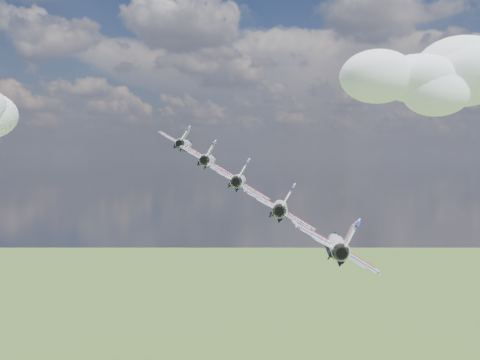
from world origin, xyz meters
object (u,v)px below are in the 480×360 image
at_px(jet_0, 186,144).
at_px(jet_3, 280,206).
at_px(jet_4, 336,243).
at_px(jet_1, 210,160).
at_px(jet_2, 240,180).

bearing_deg(jet_0, jet_3, -62.92).
bearing_deg(jet_4, jet_1, 117.08).
height_order(jet_0, jet_3, jet_0).
relative_size(jet_0, jet_3, 1.00).
relative_size(jet_0, jet_1, 1.00).
xyz_separation_m(jet_0, jet_4, (37.23, -34.28, -10.92)).
bearing_deg(jet_2, jet_0, 117.08).
relative_size(jet_0, jet_4, 1.00).
bearing_deg(jet_1, jet_0, 117.08).
xyz_separation_m(jet_1, jet_3, (18.62, -17.14, -5.46)).
distance_m(jet_0, jet_3, 38.83).
xyz_separation_m(jet_1, jet_2, (9.31, -8.57, -2.73)).
height_order(jet_0, jet_4, jet_0).
bearing_deg(jet_4, jet_3, 117.08).
bearing_deg(jet_3, jet_0, 117.08).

